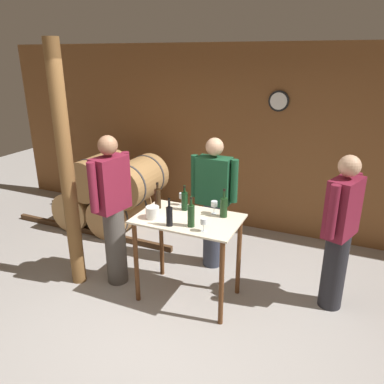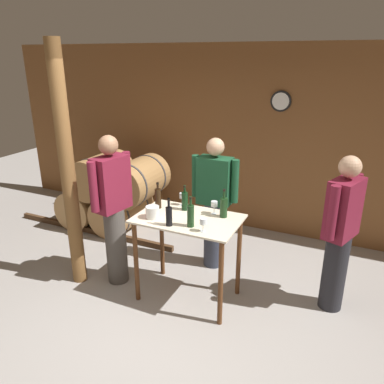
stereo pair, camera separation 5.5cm
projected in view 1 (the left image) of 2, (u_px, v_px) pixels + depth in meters
name	position (u px, v px, depth m)	size (l,w,h in m)	color
ground_plane	(165.00, 324.00, 3.74)	(14.00, 14.00, 0.00)	#9E9993
back_wall	(245.00, 141.00, 5.48)	(8.40, 0.08, 2.70)	brown
barrel_rack	(110.00, 193.00, 5.68)	(2.74, 0.88, 1.15)	#4C331E
tasting_table	(188.00, 235.00, 3.92)	(1.08, 0.68, 0.96)	beige
wooden_post	(67.00, 172.00, 4.01)	(0.16, 0.16, 2.70)	brown
wine_bottle_far_left	(158.00, 198.00, 4.06)	(0.07, 0.07, 0.29)	black
wine_bottle_left	(185.00, 200.00, 4.01)	(0.07, 0.07, 0.28)	black
wine_bottle_center	(169.00, 215.00, 3.64)	(0.06, 0.06, 0.29)	black
wine_bottle_right	(191.00, 215.00, 3.62)	(0.07, 0.07, 0.31)	#193819
wine_bottle_far_right	(224.00, 207.00, 3.84)	(0.08, 0.08, 0.30)	#193819
wine_glass_near_left	(182.00, 196.00, 4.14)	(0.06, 0.06, 0.14)	silver
wine_glass_near_center	(214.00, 204.00, 3.92)	(0.07, 0.07, 0.14)	silver
wine_glass_near_right	(204.00, 222.00, 3.52)	(0.07, 0.07, 0.14)	silver
ice_bucket	(153.00, 212.00, 3.82)	(0.14, 0.14, 0.13)	white
person_host	(340.00, 231.00, 3.73)	(0.34, 0.56, 1.66)	#232328
person_visitor_with_scarf	(213.00, 201.00, 4.52)	(0.59, 0.24, 1.65)	#333847
person_visitor_bearded	(113.00, 209.00, 4.15)	(0.29, 0.58, 1.75)	#4C4742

